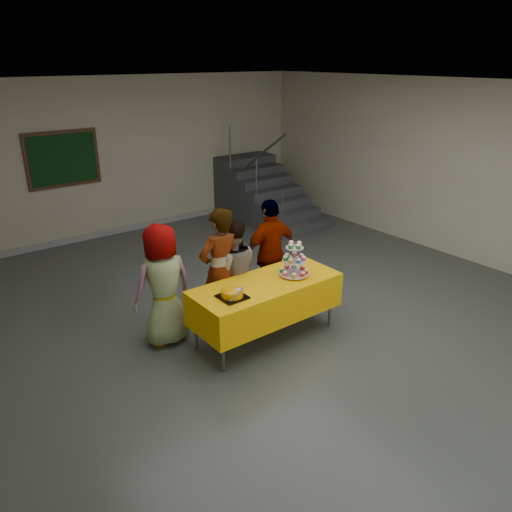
% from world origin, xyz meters
% --- Properties ---
extents(room_shell, '(10.00, 10.04, 3.02)m').
position_xyz_m(room_shell, '(0.00, 0.02, 2.13)').
color(room_shell, '#4C514C').
rests_on(room_shell, ground).
extents(bake_table, '(1.88, 0.78, 0.77)m').
position_xyz_m(bake_table, '(-0.41, 0.04, 0.56)').
color(bake_table, '#595960').
rests_on(bake_table, ground).
extents(cupcake_stand, '(0.38, 0.38, 0.44)m').
position_xyz_m(cupcake_stand, '(-0.01, -0.01, 0.94)').
color(cupcake_stand, silver).
rests_on(cupcake_stand, bake_table).
extents(bear_cake, '(0.32, 0.36, 0.12)m').
position_xyz_m(bear_cake, '(-0.98, -0.05, 0.83)').
color(bear_cake, black).
rests_on(bear_cake, bake_table).
extents(schoolchild_a, '(0.75, 0.49, 1.53)m').
position_xyz_m(schoolchild_a, '(-1.44, 0.74, 0.76)').
color(schoolchild_a, slate).
rests_on(schoolchild_a, ground).
extents(schoolchild_b, '(0.61, 0.40, 1.64)m').
position_xyz_m(schoolchild_b, '(-0.73, 0.56, 0.82)').
color(schoolchild_b, slate).
rests_on(schoolchild_b, ground).
extents(schoolchild_c, '(0.85, 0.77, 1.43)m').
position_xyz_m(schoolchild_c, '(-0.51, 0.61, 0.72)').
color(schoolchild_c, slate).
rests_on(schoolchild_c, ground).
extents(schoolchild_d, '(0.92, 0.42, 1.54)m').
position_xyz_m(schoolchild_d, '(0.25, 0.76, 0.77)').
color(schoolchild_d, slate).
rests_on(schoolchild_d, ground).
extents(staircase, '(1.30, 2.40, 2.04)m').
position_xyz_m(staircase, '(2.70, 4.13, 0.49)').
color(staircase, '#424447').
rests_on(staircase, ground).
extents(noticeboard, '(1.30, 0.05, 1.00)m').
position_xyz_m(noticeboard, '(-1.16, 4.96, 1.60)').
color(noticeboard, '#472B16').
rests_on(noticeboard, ground).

